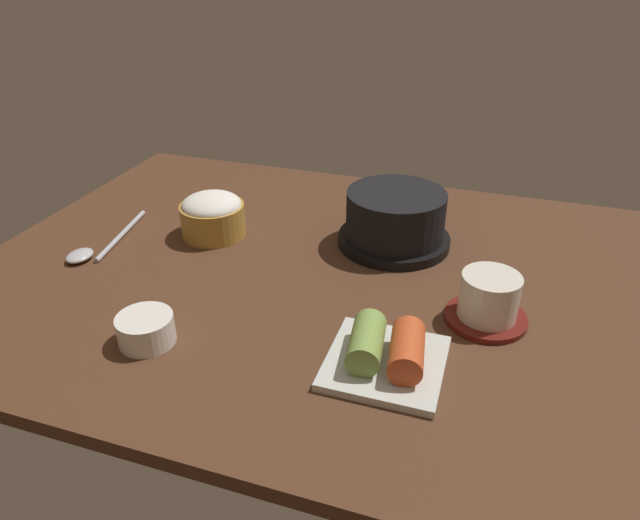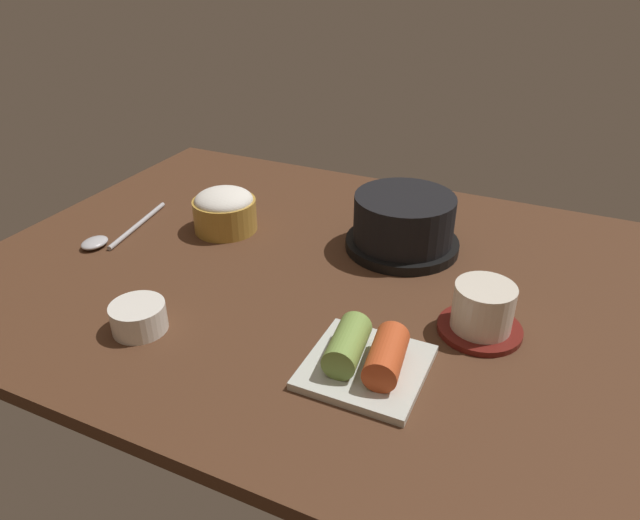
# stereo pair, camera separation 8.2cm
# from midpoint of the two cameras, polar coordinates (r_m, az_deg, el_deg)

# --- Properties ---
(dining_table) EXTENTS (1.00, 0.76, 0.02)m
(dining_table) POSITION_cam_midpoint_polar(r_m,az_deg,el_deg) (0.86, -3.57, -1.55)
(dining_table) COLOR #4C2D1C
(dining_table) RESTS_ON ground
(stone_pot) EXTENTS (0.18, 0.18, 0.09)m
(stone_pot) POSITION_cam_midpoint_polar(r_m,az_deg,el_deg) (0.91, 4.90, 4.02)
(stone_pot) COLOR black
(stone_pot) RESTS_ON dining_table
(rice_bowl) EXTENTS (0.10, 0.10, 0.07)m
(rice_bowl) POSITION_cam_midpoint_polar(r_m,az_deg,el_deg) (0.96, -13.03, 4.35)
(rice_bowl) COLOR #B78C38
(rice_bowl) RESTS_ON dining_table
(tea_cup_with_saucer) EXTENTS (0.11, 0.11, 0.07)m
(tea_cup_with_saucer) POSITION_cam_midpoint_polar(r_m,az_deg,el_deg) (0.75, 13.38, -3.97)
(tea_cup_with_saucer) COLOR maroon
(tea_cup_with_saucer) RESTS_ON dining_table
(kimchi_plate) EXTENTS (0.13, 0.13, 0.05)m
(kimchi_plate) POSITION_cam_midpoint_polar(r_m,az_deg,el_deg) (0.67, 3.01, -9.33)
(kimchi_plate) COLOR silver
(kimchi_plate) RESTS_ON dining_table
(side_bowl_near) EXTENTS (0.07, 0.07, 0.04)m
(side_bowl_near) POSITION_cam_midpoint_polar(r_m,az_deg,el_deg) (0.75, -19.96, -6.50)
(side_bowl_near) COLOR white
(side_bowl_near) RESTS_ON dining_table
(spoon) EXTENTS (0.05, 0.20, 0.01)m
(spoon) POSITION_cam_midpoint_polar(r_m,az_deg,el_deg) (0.98, -23.65, 1.04)
(spoon) COLOR #B7B7BC
(spoon) RESTS_ON dining_table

